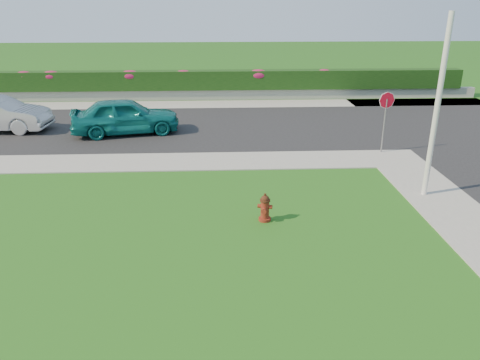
{
  "coord_description": "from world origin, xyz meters",
  "views": [
    {
      "loc": [
        0.34,
        -7.54,
        5.71
      ],
      "look_at": [
        0.92,
        4.77,
        0.9
      ],
      "focal_mm": 35.0,
      "sensor_mm": 36.0,
      "label": 1
    }
  ],
  "objects_px": {
    "fire_hydrant": "(265,208)",
    "stop_sign": "(386,108)",
    "utility_pole": "(437,109)",
    "sedan_teal": "(125,116)"
  },
  "relations": [
    {
      "from": "fire_hydrant",
      "to": "stop_sign",
      "type": "bearing_deg",
      "value": 63.55
    },
    {
      "from": "utility_pole",
      "to": "stop_sign",
      "type": "height_order",
      "value": "utility_pole"
    },
    {
      "from": "stop_sign",
      "to": "utility_pole",
      "type": "bearing_deg",
      "value": -79.13
    },
    {
      "from": "stop_sign",
      "to": "sedan_teal",
      "type": "bearing_deg",
      "value": 174.97
    },
    {
      "from": "sedan_teal",
      "to": "fire_hydrant",
      "type": "bearing_deg",
      "value": -161.02
    },
    {
      "from": "sedan_teal",
      "to": "stop_sign",
      "type": "relative_size",
      "value": 1.93
    },
    {
      "from": "sedan_teal",
      "to": "stop_sign",
      "type": "bearing_deg",
      "value": -118.62
    },
    {
      "from": "sedan_teal",
      "to": "utility_pole",
      "type": "bearing_deg",
      "value": -137.28
    },
    {
      "from": "fire_hydrant",
      "to": "utility_pole",
      "type": "height_order",
      "value": "utility_pole"
    },
    {
      "from": "fire_hydrant",
      "to": "sedan_teal",
      "type": "height_order",
      "value": "sedan_teal"
    }
  ]
}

